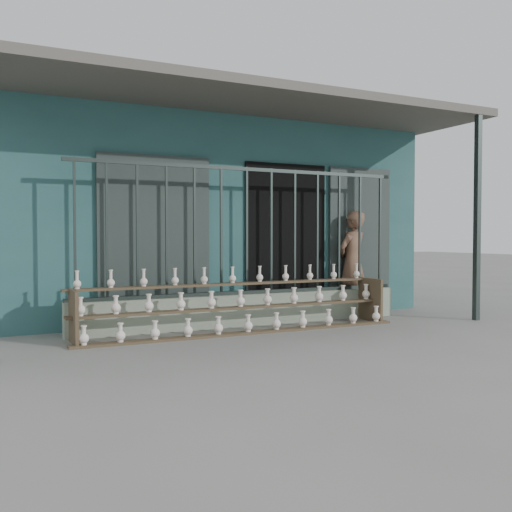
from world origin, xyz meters
name	(u,v)px	position (x,y,z in m)	size (l,w,h in m)	color
ground	(292,340)	(0.00, 0.00, 0.00)	(60.00, 60.00, 0.00)	slate
workshop_building	(181,218)	(0.00, 4.23, 1.62)	(7.40, 6.60, 3.21)	#285555
parapet_wall	(247,310)	(0.00, 1.30, 0.23)	(5.00, 0.20, 0.45)	#909F88
security_fence	(247,231)	(0.00, 1.30, 1.35)	(5.00, 0.04, 1.80)	#283330
shelf_rack	(241,304)	(-0.28, 0.89, 0.36)	(4.50, 0.68, 0.85)	brown
elderly_woman	(353,263)	(2.01, 1.56, 0.84)	(0.61, 0.40, 1.68)	brown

